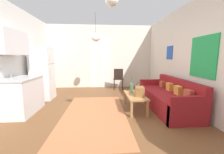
{
  "coord_description": "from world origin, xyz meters",
  "views": [
    {
      "loc": [
        0.05,
        -2.93,
        1.38
      ],
      "look_at": [
        0.35,
        1.21,
        0.78
      ],
      "focal_mm": 22.0,
      "sensor_mm": 36.0,
      "label": 1
    }
  ],
  "objects_px": {
    "accent_chair": "(118,78)",
    "pendant_lamp_far": "(96,37)",
    "handbag": "(140,91)",
    "refrigerator": "(43,73)",
    "couch": "(168,98)",
    "bamboo_vase": "(132,87)",
    "pendant_lamp_near": "(112,0)",
    "coffee_table": "(135,97)"
  },
  "relations": [
    {
      "from": "couch",
      "to": "pendant_lamp_near",
      "type": "bearing_deg",
      "value": -142.73
    },
    {
      "from": "handbag",
      "to": "pendant_lamp_far",
      "type": "xyz_separation_m",
      "value": [
        -1.14,
        1.32,
        1.49
      ]
    },
    {
      "from": "accent_chair",
      "to": "pendant_lamp_far",
      "type": "xyz_separation_m",
      "value": [
        -0.89,
        -1.07,
        1.51
      ]
    },
    {
      "from": "coffee_table",
      "to": "pendant_lamp_far",
      "type": "xyz_separation_m",
      "value": [
        -1.05,
        1.22,
        1.66
      ]
    },
    {
      "from": "coffee_table",
      "to": "handbag",
      "type": "xyz_separation_m",
      "value": [
        0.09,
        -0.1,
        0.17
      ]
    },
    {
      "from": "couch",
      "to": "bamboo_vase",
      "type": "bearing_deg",
      "value": 165.57
    },
    {
      "from": "bamboo_vase",
      "to": "pendant_lamp_far",
      "type": "bearing_deg",
      "value": 138.22
    },
    {
      "from": "pendant_lamp_near",
      "to": "pendant_lamp_far",
      "type": "height_order",
      "value": "same"
    },
    {
      "from": "pendant_lamp_near",
      "to": "pendant_lamp_far",
      "type": "distance_m",
      "value": 2.44
    },
    {
      "from": "coffee_table",
      "to": "bamboo_vase",
      "type": "relative_size",
      "value": 2.16
    },
    {
      "from": "couch",
      "to": "handbag",
      "type": "xyz_separation_m",
      "value": [
        -0.85,
        -0.16,
        0.26
      ]
    },
    {
      "from": "coffee_table",
      "to": "pendant_lamp_near",
      "type": "bearing_deg",
      "value": -120.46
    },
    {
      "from": "couch",
      "to": "refrigerator",
      "type": "distance_m",
      "value": 3.94
    },
    {
      "from": "bamboo_vase",
      "to": "pendant_lamp_near",
      "type": "xyz_separation_m",
      "value": [
        -0.67,
        -1.49,
        1.71
      ]
    },
    {
      "from": "coffee_table",
      "to": "accent_chair",
      "type": "bearing_deg",
      "value": 94.03
    },
    {
      "from": "refrigerator",
      "to": "pendant_lamp_far",
      "type": "bearing_deg",
      "value": 1.36
    },
    {
      "from": "handbag",
      "to": "pendant_lamp_near",
      "type": "relative_size",
      "value": 0.57
    },
    {
      "from": "couch",
      "to": "handbag",
      "type": "bearing_deg",
      "value": -169.39
    },
    {
      "from": "accent_chair",
      "to": "couch",
      "type": "bearing_deg",
      "value": 122.39
    },
    {
      "from": "bamboo_vase",
      "to": "handbag",
      "type": "distance_m",
      "value": 0.42
    },
    {
      "from": "handbag",
      "to": "refrigerator",
      "type": "height_order",
      "value": "refrigerator"
    },
    {
      "from": "bamboo_vase",
      "to": "accent_chair",
      "type": "bearing_deg",
      "value": 93.91
    },
    {
      "from": "bamboo_vase",
      "to": "handbag",
      "type": "relative_size",
      "value": 1.28
    },
    {
      "from": "couch",
      "to": "pendant_lamp_far",
      "type": "xyz_separation_m",
      "value": [
        -1.99,
        1.16,
        1.75
      ]
    },
    {
      "from": "coffee_table",
      "to": "refrigerator",
      "type": "relative_size",
      "value": 0.58
    },
    {
      "from": "handbag",
      "to": "pendant_lamp_near",
      "type": "xyz_separation_m",
      "value": [
        -0.78,
        -1.08,
        1.72
      ]
    },
    {
      "from": "refrigerator",
      "to": "accent_chair",
      "type": "bearing_deg",
      "value": 22.92
    },
    {
      "from": "bamboo_vase",
      "to": "coffee_table",
      "type": "bearing_deg",
      "value": -85.19
    },
    {
      "from": "coffee_table",
      "to": "pendant_lamp_far",
      "type": "height_order",
      "value": "pendant_lamp_far"
    },
    {
      "from": "pendant_lamp_near",
      "to": "pendant_lamp_far",
      "type": "relative_size",
      "value": 0.7
    },
    {
      "from": "accent_chair",
      "to": "bamboo_vase",
      "type": "bearing_deg",
      "value": 100.18
    },
    {
      "from": "coffee_table",
      "to": "handbag",
      "type": "distance_m",
      "value": 0.22
    },
    {
      "from": "couch",
      "to": "bamboo_vase",
      "type": "relative_size",
      "value": 4.59
    },
    {
      "from": "couch",
      "to": "handbag",
      "type": "relative_size",
      "value": 5.88
    },
    {
      "from": "couch",
      "to": "pendant_lamp_near",
      "type": "distance_m",
      "value": 2.85
    },
    {
      "from": "pendant_lamp_near",
      "to": "refrigerator",
      "type": "bearing_deg",
      "value": 131.62
    },
    {
      "from": "couch",
      "to": "coffee_table",
      "type": "height_order",
      "value": "couch"
    },
    {
      "from": "bamboo_vase",
      "to": "accent_chair",
      "type": "height_order",
      "value": "accent_chair"
    },
    {
      "from": "handbag",
      "to": "bamboo_vase",
      "type": "bearing_deg",
      "value": 105.81
    },
    {
      "from": "refrigerator",
      "to": "accent_chair",
      "type": "xyz_separation_m",
      "value": [
        2.63,
        1.11,
        -0.35
      ]
    },
    {
      "from": "bamboo_vase",
      "to": "pendant_lamp_near",
      "type": "bearing_deg",
      "value": -114.22
    },
    {
      "from": "couch",
      "to": "coffee_table",
      "type": "distance_m",
      "value": 0.94
    }
  ]
}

